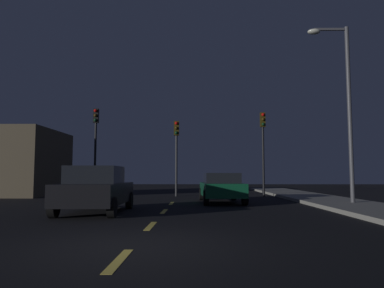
% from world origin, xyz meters
% --- Properties ---
extents(ground_plane, '(80.00, 80.00, 0.00)m').
position_xyz_m(ground_plane, '(0.00, 7.00, 0.00)').
color(ground_plane, black).
extents(sidewalk_curb_right, '(3.00, 40.00, 0.15)m').
position_xyz_m(sidewalk_curb_right, '(7.50, 7.00, 0.07)').
color(sidewalk_curb_right, gray).
rests_on(sidewalk_curb_right, ground_plane).
extents(lane_stripe_nearest, '(0.16, 1.60, 0.01)m').
position_xyz_m(lane_stripe_nearest, '(0.00, -1.20, 0.00)').
color(lane_stripe_nearest, '#EACC4C').
rests_on(lane_stripe_nearest, ground_plane).
extents(lane_stripe_second, '(0.16, 1.60, 0.01)m').
position_xyz_m(lane_stripe_second, '(0.00, 2.60, 0.00)').
color(lane_stripe_second, '#EACC4C').
rests_on(lane_stripe_second, ground_plane).
extents(lane_stripe_third, '(0.16, 1.60, 0.01)m').
position_xyz_m(lane_stripe_third, '(0.00, 6.40, 0.00)').
color(lane_stripe_third, '#EACC4C').
rests_on(lane_stripe_third, ground_plane).
extents(lane_stripe_fourth, '(0.16, 1.60, 0.01)m').
position_xyz_m(lane_stripe_fourth, '(0.00, 10.20, 0.00)').
color(lane_stripe_fourth, '#EACC4C').
rests_on(lane_stripe_fourth, ground_plane).
extents(traffic_signal_left, '(0.32, 0.38, 5.49)m').
position_xyz_m(traffic_signal_left, '(-5.19, 15.85, 3.81)').
color(traffic_signal_left, black).
rests_on(traffic_signal_left, ground_plane).
extents(traffic_signal_center, '(0.32, 0.38, 4.68)m').
position_xyz_m(traffic_signal_center, '(-0.11, 15.85, 3.29)').
color(traffic_signal_center, '#2D2D30').
rests_on(traffic_signal_center, ground_plane).
extents(traffic_signal_right, '(0.32, 0.38, 5.21)m').
position_xyz_m(traffic_signal_right, '(5.30, 15.85, 3.64)').
color(traffic_signal_right, black).
rests_on(traffic_signal_right, ground_plane).
extents(car_stopped_ahead, '(2.08, 4.63, 1.40)m').
position_xyz_m(car_stopped_ahead, '(2.34, 10.68, 0.73)').
color(car_stopped_ahead, '#0F4C2D').
rests_on(car_stopped_ahead, ground_plane).
extents(car_adjacent_lane, '(2.09, 4.41, 1.61)m').
position_xyz_m(car_adjacent_lane, '(-2.32, 5.87, 0.81)').
color(car_adjacent_lane, black).
rests_on(car_adjacent_lane, ground_plane).
extents(street_lamp_right, '(1.81, 0.36, 7.83)m').
position_xyz_m(street_lamp_right, '(7.55, 8.87, 4.65)').
color(street_lamp_right, '#4C4C51').
rests_on(street_lamp_right, ground_plane).
extents(storefront_left, '(4.29, 6.30, 4.21)m').
position_xyz_m(storefront_left, '(-10.15, 16.76, 2.11)').
color(storefront_left, brown).
rests_on(storefront_left, ground_plane).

